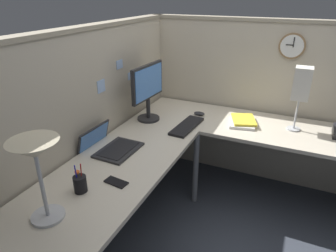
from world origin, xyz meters
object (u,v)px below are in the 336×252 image
(monitor, at_px, (148,88))
(wall_clock, at_px, (292,46))
(keyboard, at_px, (187,126))
(desk_lamp_dome, at_px, (36,156))
(book_stack, at_px, (243,121))
(desk_lamp_paper, at_px, (302,85))
(laptop, at_px, (108,145))
(computer_mouse, at_px, (199,114))
(cell_phone, at_px, (116,182))
(pen_cup, at_px, (80,184))

(monitor, height_order, wall_clock, wall_clock)
(keyboard, bearing_deg, desk_lamp_dome, 173.26)
(book_stack, xyz_separation_m, wall_clock, (0.36, -0.29, 0.61))
(keyboard, height_order, wall_clock, wall_clock)
(book_stack, height_order, desk_lamp_paper, desk_lamp_paper)
(laptop, height_order, desk_lamp_paper, desk_lamp_paper)
(desk_lamp_paper, distance_m, wall_clock, 0.42)
(desk_lamp_paper, bearing_deg, desk_lamp_dome, 147.01)
(keyboard, height_order, book_stack, book_stack)
(keyboard, bearing_deg, desk_lamp_paper, -64.44)
(computer_mouse, height_order, cell_phone, computer_mouse)
(book_stack, bearing_deg, pen_cup, 154.38)
(pen_cup, bearing_deg, laptop, 17.70)
(computer_mouse, bearing_deg, cell_phone, 175.05)
(keyboard, height_order, desk_lamp_dome, desk_lamp_dome)
(monitor, height_order, cell_phone, monitor)
(desk_lamp_dome, xyz_separation_m, desk_lamp_paper, (1.67, -1.08, 0.02))
(laptop, relative_size, cell_phone, 2.69)
(desk_lamp_dome, xyz_separation_m, cell_phone, (0.40, -0.15, -0.36))
(monitor, height_order, pen_cup, monitor)
(laptop, bearing_deg, computer_mouse, -24.50)
(computer_mouse, bearing_deg, desk_lamp_paper, -87.96)
(keyboard, distance_m, desk_lamp_paper, 0.97)
(desk_lamp_dome, relative_size, cell_phone, 3.09)
(computer_mouse, xyz_separation_m, desk_lamp_dome, (-1.64, 0.26, 0.35))
(keyboard, height_order, cell_phone, keyboard)
(monitor, distance_m, wall_clock, 1.29)
(cell_phone, distance_m, wall_clock, 1.88)
(laptop, xyz_separation_m, pen_cup, (-0.50, -0.16, 0.03))
(laptop, xyz_separation_m, keyboard, (0.59, -0.40, -0.01))
(desk_lamp_paper, relative_size, wall_clock, 2.41)
(cell_phone, bearing_deg, pen_cup, 144.30)
(monitor, bearing_deg, cell_phone, -163.76)
(keyboard, height_order, pen_cup, pen_cup)
(laptop, distance_m, desk_lamp_dome, 0.83)
(book_stack, height_order, wall_clock, wall_clock)
(desk_lamp_paper, height_order, wall_clock, wall_clock)
(monitor, bearing_deg, wall_clock, -59.97)
(laptop, relative_size, book_stack, 1.18)
(monitor, xyz_separation_m, book_stack, (0.26, -0.80, -0.27))
(keyboard, xyz_separation_m, pen_cup, (-1.09, 0.24, 0.04))
(keyboard, distance_m, book_stack, 0.50)
(monitor, distance_m, laptop, 0.67)
(computer_mouse, height_order, pen_cup, pen_cup)
(pen_cup, relative_size, wall_clock, 0.82)
(keyboard, xyz_separation_m, wall_clock, (0.64, -0.70, 0.62))
(computer_mouse, bearing_deg, pen_cup, 169.92)
(computer_mouse, relative_size, pen_cup, 0.58)
(monitor, distance_m, book_stack, 0.88)
(monitor, relative_size, desk_lamp_paper, 0.94)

